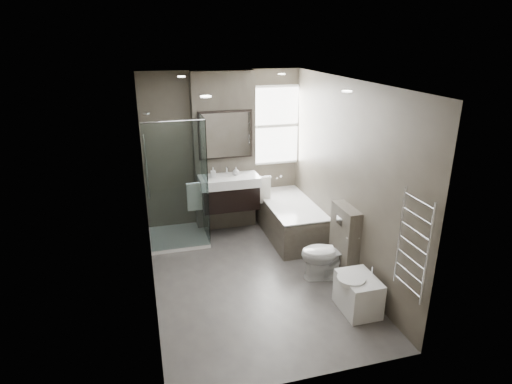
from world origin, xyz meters
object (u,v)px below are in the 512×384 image
object	(u,v)px
bathtub	(290,218)
toilet	(328,254)
bidet	(358,293)
vanity	(229,192)

from	to	relation	value
bathtub	toilet	size ratio (longest dim) A/B	2.23
bathtub	bidet	xyz separation A→B (m)	(0.09, -2.13, -0.08)
vanity	toilet	bearing A→B (deg)	-60.05
vanity	toilet	size ratio (longest dim) A/B	1.32
toilet	bidet	distance (m)	0.79
vanity	bathtub	size ratio (longest dim) A/B	0.59
vanity	bathtub	xyz separation A→B (m)	(0.92, -0.33, -0.43)
vanity	toilet	xyz separation A→B (m)	(0.97, -1.68, -0.38)
bathtub	bidet	world-z (taller)	bathtub
bathtub	toilet	bearing A→B (deg)	-88.10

